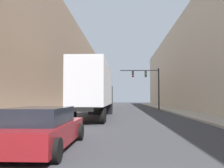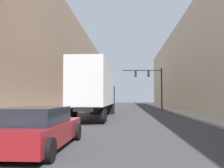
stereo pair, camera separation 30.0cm
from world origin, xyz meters
name	(u,v)px [view 2 (the right image)]	position (x,y,z in m)	size (l,w,h in m)	color
sidewalk_right	(177,110)	(6.58, 30.00, 0.07)	(2.56, 80.00, 0.15)	#B2A899
sidewalk_left	(76,110)	(-6.58, 30.00, 0.07)	(2.56, 80.00, 0.15)	#B2A899
building_right	(209,61)	(10.86, 30.00, 6.50)	(6.00, 80.00, 13.01)	beige
building_left	(45,57)	(-10.86, 30.00, 7.24)	(6.00, 80.00, 14.48)	#846B56
semi_truck	(97,89)	(-2.37, 18.18, 2.41)	(2.41, 12.94, 4.27)	silver
sedan_car	(37,129)	(-2.65, 5.16, 0.64)	(2.12, 4.78, 1.34)	maroon
traffic_signal_gantry	(152,81)	(3.81, 33.46, 4.13)	(5.69, 0.35, 5.99)	black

